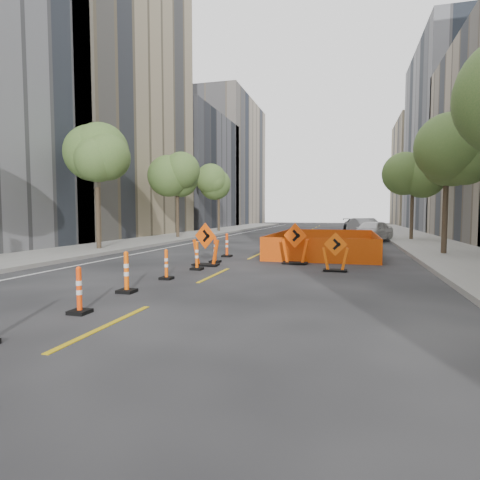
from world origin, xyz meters
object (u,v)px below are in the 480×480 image
(channelizer_5, at_px, (197,255))
(parked_car_near, at_px, (372,231))
(channelizer_6, at_px, (215,249))
(chevron_sign_right, at_px, (335,252))
(channelizer_7, at_px, (227,245))
(chevron_sign_center, at_px, (295,244))
(parked_car_far, at_px, (359,225))
(channelizer_4, at_px, (166,264))
(parked_car_mid, at_px, (365,228))
(chevron_sign_left, at_px, (206,244))
(channelizer_3, at_px, (126,272))
(channelizer_2, at_px, (79,290))

(channelizer_5, distance_m, parked_car_near, 16.96)
(channelizer_6, relative_size, chevron_sign_right, 0.79)
(channelizer_7, relative_size, chevron_sign_right, 0.80)
(channelizer_6, bearing_deg, chevron_sign_center, 6.21)
(chevron_sign_right, distance_m, parked_car_far, 27.79)
(channelizer_4, xyz_separation_m, channelizer_5, (0.16, 2.11, 0.05))
(channelizer_6, distance_m, parked_car_mid, 20.20)
(chevron_sign_left, bearing_deg, channelizer_7, 111.66)
(channelizer_7, bearing_deg, parked_car_mid, 68.75)
(chevron_sign_left, relative_size, parked_car_far, 0.33)
(channelizer_3, distance_m, channelizer_4, 2.11)
(chevron_sign_left, distance_m, chevron_sign_center, 3.48)
(channelizer_7, height_order, parked_car_far, parked_car_far)
(channelizer_2, height_order, channelizer_3, channelizer_3)
(channelizer_5, distance_m, parked_car_mid, 22.20)
(channelizer_6, bearing_deg, channelizer_7, 94.12)
(chevron_sign_center, height_order, parked_car_far, chevron_sign_center)
(channelizer_3, height_order, chevron_sign_left, chevron_sign_left)
(chevron_sign_center, height_order, chevron_sign_right, chevron_sign_center)
(channelizer_2, distance_m, parked_car_near, 22.92)
(channelizer_6, distance_m, chevron_sign_right, 4.90)
(parked_car_mid, height_order, parked_car_far, parked_car_mid)
(channelizer_5, xyz_separation_m, chevron_sign_left, (-0.07, 1.10, 0.30))
(chevron_sign_right, height_order, parked_car_mid, parked_car_mid)
(channelizer_3, distance_m, chevron_sign_left, 5.33)
(channelizer_7, xyz_separation_m, chevron_sign_center, (3.32, -1.76, 0.26))
(channelizer_4, xyz_separation_m, chevron_sign_left, (0.10, 3.21, 0.35))
(channelizer_2, bearing_deg, chevron_sign_left, 90.18)
(chevron_sign_left, bearing_deg, channelizer_5, -67.12)
(channelizer_4, height_order, channelizer_7, channelizer_7)
(channelizer_3, xyz_separation_m, chevron_sign_center, (3.38, 6.67, 0.27))
(chevron_sign_center, xyz_separation_m, parked_car_far, (2.97, 26.20, -0.10))
(channelizer_6, xyz_separation_m, chevron_sign_left, (-0.03, -1.01, 0.28))
(channelizer_3, relative_size, chevron_sign_center, 0.66)
(channelizer_5, height_order, chevron_sign_center, chevron_sign_center)
(channelizer_3, height_order, parked_car_far, parked_car_far)
(channelizer_6, relative_size, channelizer_7, 0.98)
(channelizer_2, height_order, chevron_sign_left, chevron_sign_left)
(channelizer_4, bearing_deg, parked_car_far, 78.48)
(parked_car_mid, bearing_deg, chevron_sign_right, -113.39)
(parked_car_near, bearing_deg, channelizer_7, -96.06)
(chevron_sign_right, relative_size, parked_car_near, 0.31)
(channelizer_3, height_order, chevron_sign_center, chevron_sign_center)
(channelizer_3, xyz_separation_m, channelizer_6, (0.21, 6.33, 0.00))
(chevron_sign_left, xyz_separation_m, parked_car_near, (6.73, 14.50, -0.07))
(parked_car_mid, xyz_separation_m, parked_car_far, (-0.33, 7.40, -0.06))
(parked_car_mid, bearing_deg, chevron_sign_center, -118.52)
(channelizer_5, bearing_deg, chevron_sign_center, 38.05)
(chevron_sign_right, bearing_deg, chevron_sign_center, 148.89)
(channelizer_4, relative_size, channelizer_5, 0.90)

